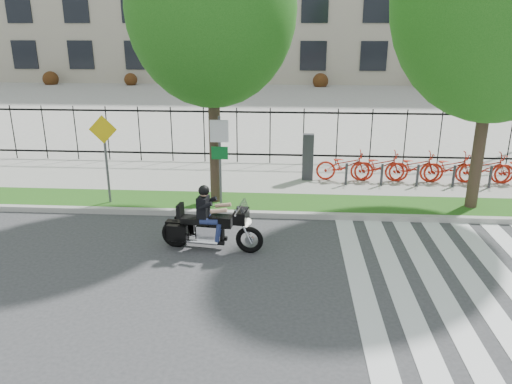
{
  "coord_description": "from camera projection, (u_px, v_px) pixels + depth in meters",
  "views": [
    {
      "loc": [
        0.73,
        -8.48,
        4.94
      ],
      "look_at": [
        -0.08,
        3.0,
        1.08
      ],
      "focal_mm": 35.0,
      "sensor_mm": 36.0,
      "label": 1
    }
  ],
  "objects": [
    {
      "name": "ground",
      "position": [
        249.0,
        294.0,
        9.63
      ],
      "size": [
        120.0,
        120.0,
        0.0
      ],
      "primitive_type": "plane",
      "color": "#343436",
      "rests_on": "ground"
    },
    {
      "name": "curb",
      "position": [
        262.0,
        214.0,
        13.49
      ],
      "size": [
        60.0,
        0.2,
        0.15
      ],
      "primitive_type": "cube",
      "color": "#A7A49D",
      "rests_on": "ground"
    },
    {
      "name": "grass_verge",
      "position": [
        263.0,
        204.0,
        14.29
      ],
      "size": [
        60.0,
        1.5,
        0.15
      ],
      "primitive_type": "cube",
      "color": "#164711",
      "rests_on": "ground"
    },
    {
      "name": "sidewalk",
      "position": [
        268.0,
        178.0,
        16.66
      ],
      "size": [
        60.0,
        3.5,
        0.15
      ],
      "primitive_type": "cube",
      "color": "gray",
      "rests_on": "ground"
    },
    {
      "name": "plaza",
      "position": [
        280.0,
        102.0,
        33.26
      ],
      "size": [
        80.0,
        34.0,
        0.1
      ],
      "primitive_type": "cube",
      "color": "gray",
      "rests_on": "ground"
    },
    {
      "name": "crosswalk_stripes",
      "position": [
        506.0,
        303.0,
        9.31
      ],
      "size": [
        5.7,
        8.0,
        0.01
      ],
      "primitive_type": null,
      "color": "silver",
      "rests_on": "ground"
    },
    {
      "name": "iron_fence",
      "position": [
        270.0,
        136.0,
        17.97
      ],
      "size": [
        30.0,
        0.06,
        2.0
      ],
      "primitive_type": null,
      "color": "black",
      "rests_on": "sidewalk"
    },
    {
      "name": "street_tree_1",
      "position": [
        211.0,
        9.0,
        12.71
      ],
      "size": [
        4.39,
        4.39,
        7.72
      ],
      "color": "#36261D",
      "rests_on": "grass_verge"
    },
    {
      "name": "bike_share_station",
      "position": [
        430.0,
        167.0,
        15.9
      ],
      "size": [
        7.8,
        0.86,
        1.5
      ],
      "color": "#2D2D33",
      "rests_on": "sidewalk"
    },
    {
      "name": "sign_pole_regulatory",
      "position": [
        220.0,
        150.0,
        13.49
      ],
      "size": [
        0.5,
        0.09,
        2.5
      ],
      "color": "#59595B",
      "rests_on": "grass_verge"
    },
    {
      "name": "sign_pole_warning",
      "position": [
        105.0,
        148.0,
        13.7
      ],
      "size": [
        0.78,
        0.09,
        2.49
      ],
      "color": "#59595B",
      "rests_on": "grass_verge"
    },
    {
      "name": "motorcycle_rider",
      "position": [
        211.0,
        224.0,
        11.37
      ],
      "size": [
        2.41,
        0.83,
        1.87
      ],
      "color": "black",
      "rests_on": "ground"
    }
  ]
}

